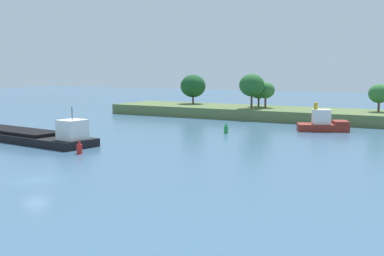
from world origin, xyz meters
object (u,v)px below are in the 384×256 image
object	(u,v)px
tugboat	(324,124)
channel_buoy_green	(226,128)
cargo_barge	(9,133)
channel_buoy_red	(79,148)

from	to	relation	value
tugboat	channel_buoy_green	world-z (taller)	tugboat
cargo_barge	tugboat	distance (m)	53.46
channel_buoy_green	cargo_barge	bearing A→B (deg)	-138.84
cargo_barge	channel_buoy_green	distance (m)	35.59
channel_buoy_red	channel_buoy_green	size ratio (longest dim) A/B	1.00
channel_buoy_green	channel_buoy_red	bearing A→B (deg)	-104.59
channel_buoy_red	channel_buoy_green	distance (m)	29.42
cargo_barge	channel_buoy_red	size ratio (longest dim) A/B	19.40
channel_buoy_red	cargo_barge	bearing A→B (deg)	165.42
cargo_barge	tugboat	bearing A→B (deg)	40.59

